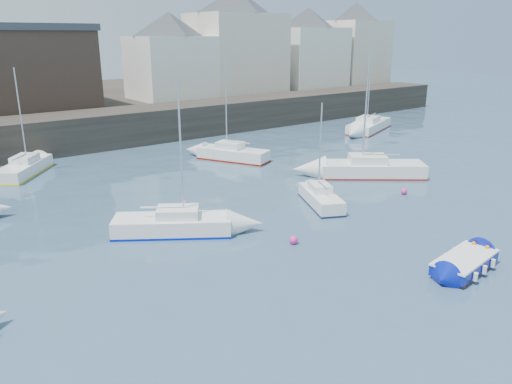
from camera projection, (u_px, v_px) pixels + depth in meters
water at (461, 313)px, 17.69m from camera, size 220.00×220.00×0.00m
quay_wall at (97, 129)px, 43.76m from camera, size 90.00×5.00×3.00m
land_strip at (40, 108)px, 57.43m from camera, size 90.00×32.00×2.80m
bldg_east_a at (236, 40)px, 58.45m from camera, size 13.36×13.36×11.80m
bldg_east_b at (308, 47)px, 64.72m from camera, size 11.88×11.88×9.95m
bldg_east_c at (355, 43)px, 69.78m from camera, size 11.14×11.14×10.95m
bldg_east_d at (170, 55)px, 53.29m from camera, size 11.14×11.14×8.95m
blue_dinghy at (465, 263)px, 20.74m from camera, size 3.61×2.03×0.66m
sailboat_b at (173, 224)px, 24.65m from camera, size 5.86×4.79×7.48m
sailboat_c at (321, 198)px, 28.80m from camera, size 3.20×4.61×5.84m
sailboat_d at (371, 169)px, 34.62m from camera, size 7.04×6.21×9.12m
sailboat_f at (233, 154)px, 39.14m from camera, size 4.19×5.91×7.41m
sailboat_g at (369, 125)px, 51.25m from camera, size 7.86×5.07×9.50m
sailboat_h at (24, 168)px, 35.15m from camera, size 4.96×5.61×7.34m
buoy_near at (293, 244)px, 23.55m from camera, size 0.41×0.41×0.41m
buoy_mid at (404, 194)px, 30.90m from camera, size 0.39×0.39×0.39m
buoy_far at (185, 207)px, 28.53m from camera, size 0.42×0.42×0.42m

